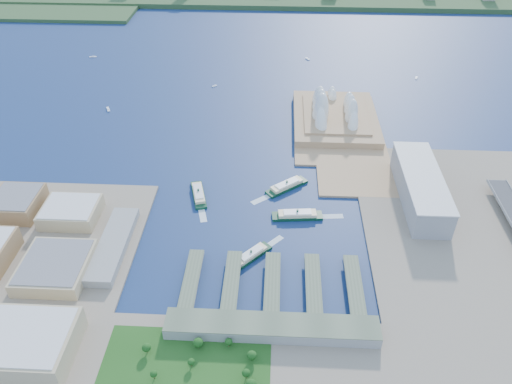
# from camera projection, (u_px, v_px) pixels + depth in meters

# --- Properties ---
(ground) EXTENTS (3000.00, 3000.00, 0.00)m
(ground) POSITION_uv_depth(u_px,v_px,m) (262.00, 237.00, 578.90)
(ground) COLOR #0F2146
(ground) RESTS_ON ground
(west_land) EXTENTS (220.00, 390.00, 3.00)m
(west_land) POSITION_uv_depth(u_px,v_px,m) (11.00, 297.00, 504.38)
(west_land) COLOR gray
(west_land) RESTS_ON ground
(east_land) EXTENTS (240.00, 500.00, 3.00)m
(east_land) POSITION_uv_depth(u_px,v_px,m) (486.00, 276.00, 528.28)
(east_land) COLOR gray
(east_land) RESTS_ON ground
(peninsula) EXTENTS (135.00, 220.00, 3.00)m
(peninsula) POSITION_uv_depth(u_px,v_px,m) (337.00, 128.00, 781.18)
(peninsula) COLOR tan
(peninsula) RESTS_ON ground
(opera_house) EXTENTS (134.00, 180.00, 58.00)m
(opera_house) POSITION_uv_depth(u_px,v_px,m) (336.00, 104.00, 778.92)
(opera_house) COLOR white
(opera_house) RESTS_ON peninsula
(toaster_building) EXTENTS (45.00, 155.00, 35.00)m
(toaster_building) POSITION_uv_depth(u_px,v_px,m) (420.00, 187.00, 622.49)
(toaster_building) COLOR gray
(toaster_building) RESTS_ON east_land
(west_buildings) EXTENTS (200.00, 280.00, 27.00)m
(west_buildings) POSITION_uv_depth(u_px,v_px,m) (21.00, 262.00, 523.31)
(west_buildings) COLOR olive
(west_buildings) RESTS_ON west_land
(ferry_wharves) EXTENTS (184.00, 90.00, 9.30)m
(ferry_wharves) POSITION_uv_depth(u_px,v_px,m) (272.00, 283.00, 515.65)
(ferry_wharves) COLOR #505C46
(ferry_wharves) RESTS_ON ground
(terminal_building) EXTENTS (200.00, 28.00, 12.00)m
(terminal_building) POSITION_uv_depth(u_px,v_px,m) (272.00, 328.00, 465.10)
(terminal_building) COLOR gray
(terminal_building) RESTS_ON south_land
(park) EXTENTS (150.00, 110.00, 16.00)m
(park) POSITION_uv_depth(u_px,v_px,m) (182.00, 376.00, 423.05)
(park) COLOR #194714
(park) RESTS_ON south_land
(ferry_a) EXTENTS (28.93, 59.17, 10.84)m
(ferry_a) POSITION_uv_depth(u_px,v_px,m) (198.00, 193.00, 638.83)
(ferry_a) COLOR #0D361F
(ferry_a) RESTS_ON ground
(ferry_b) EXTENTS (56.84, 50.08, 11.46)m
(ferry_b) POSITION_uv_depth(u_px,v_px,m) (287.00, 184.00, 652.64)
(ferry_b) COLOR #0D361F
(ferry_b) RESTS_ON ground
(ferry_c) EXTENTS (46.28, 48.26, 10.08)m
(ferry_c) POSITION_uv_depth(u_px,v_px,m) (251.00, 254.00, 549.49)
(ferry_c) COLOR #0D361F
(ferry_c) RESTS_ON ground
(ferry_d) EXTENTS (62.33, 21.02, 11.57)m
(ferry_d) POSITION_uv_depth(u_px,v_px,m) (297.00, 214.00, 604.53)
(ferry_d) COLOR #0D361F
(ferry_d) RESTS_ON ground
(boat_a) EXTENTS (10.20, 15.94, 3.04)m
(boat_a) POSITION_uv_depth(u_px,v_px,m) (108.00, 109.00, 830.56)
(boat_a) COLOR white
(boat_a) RESTS_ON ground
(boat_b) EXTENTS (9.02, 8.73, 2.51)m
(boat_b) POSITION_uv_depth(u_px,v_px,m) (214.00, 86.00, 903.05)
(boat_b) COLOR white
(boat_b) RESTS_ON ground
(boat_c) EXTENTS (6.50, 11.93, 2.58)m
(boat_c) POSITION_uv_depth(u_px,v_px,m) (416.00, 78.00, 931.01)
(boat_c) COLOR white
(boat_c) RESTS_ON ground
(boat_d) EXTENTS (14.59, 5.39, 2.41)m
(boat_d) POSITION_uv_depth(u_px,v_px,m) (93.00, 57.00, 1013.87)
(boat_d) COLOR white
(boat_d) RESTS_ON ground
(boat_e) EXTENTS (9.03, 12.12, 2.89)m
(boat_e) POSITION_uv_depth(u_px,v_px,m) (307.00, 59.00, 1004.58)
(boat_e) COLOR white
(boat_e) RESTS_ON ground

